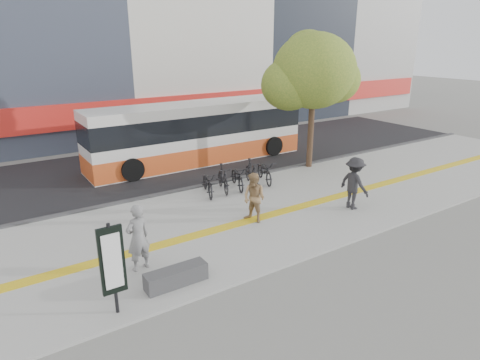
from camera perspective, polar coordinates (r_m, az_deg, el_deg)
ground at (r=12.96m, az=-0.38°, el=-8.57°), size 120.00×120.00×0.00m
sidewalk at (r=14.09m, az=-3.72°, el=-6.07°), size 40.00×7.00×0.08m
tactile_strip at (r=13.68m, az=-2.68°, el=-6.64°), size 40.00×0.45×0.01m
street at (r=20.56m, az=-14.15°, el=1.42°), size 40.00×8.00×0.06m
curb at (r=16.99m, az=-9.59°, el=-1.77°), size 40.00×0.25×0.14m
bench at (r=10.81m, az=-8.75°, el=-12.95°), size 1.60×0.45×0.45m
signboard at (r=9.58m, az=-17.12°, el=-10.70°), size 0.55×0.10×2.20m
street_tree at (r=19.81m, az=9.82°, el=14.32°), size 4.40×3.80×6.31m
bus at (r=20.96m, az=-5.75°, el=6.24°), size 11.08×2.63×2.95m
bicycle_row at (r=17.15m, az=-0.33°, el=0.52°), size 4.01×1.96×1.08m
seated_woman at (r=11.32m, az=-13.83°, el=-7.71°), size 0.75×0.57×1.85m
pedestrian_tan at (r=13.87m, az=1.96°, el=-2.47°), size 0.87×0.99×1.70m
pedestrian_dark at (r=15.49m, az=15.41°, el=-0.44°), size 0.72×1.24×1.92m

